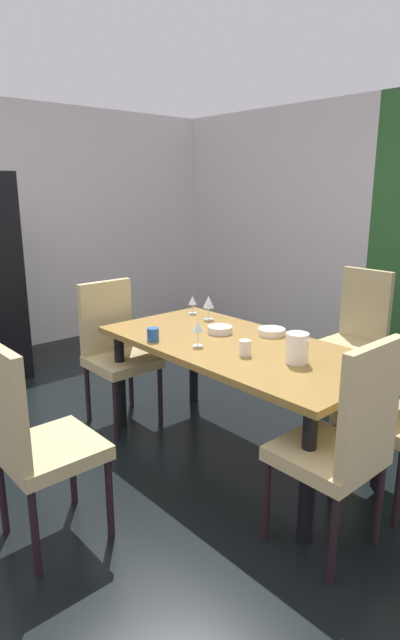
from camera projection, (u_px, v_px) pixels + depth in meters
name	position (u px, v px, depth m)	size (l,w,h in m)	color
ground_plane	(120.00, 454.00, 3.27)	(5.39, 5.97, 0.02)	black
back_panel_interior	(266.00, 225.00, 5.80)	(2.70, 0.10, 2.53)	silver
dining_table	(237.00, 357.00, 3.10)	(1.82, 0.89, 0.75)	olive
chair_left_near	(115.00, 346.00, 3.63)	(0.45, 0.44, 1.03)	tan
chair_head_far	(356.00, 332.00, 3.95)	(0.44, 0.45, 1.07)	tan
chair_head_near	(33.00, 437.00, 2.30)	(0.44, 0.44, 1.03)	tan
chair_right_near	(344.00, 441.00, 2.25)	(0.44, 0.44, 1.06)	tan
wine_glass_center	(193.00, 301.00, 3.79)	(0.07, 0.07, 0.14)	silver
wine_glass_south	(198.00, 328.00, 3.00)	(0.07, 0.07, 0.15)	silver
wine_glass_north	(209.00, 302.00, 3.61)	(0.08, 0.08, 0.18)	silver
serving_bowl_front	(271.00, 332.00, 3.25)	(0.18, 0.18, 0.04)	silver
serving_bowl_west	(220.00, 330.00, 3.30)	(0.16, 0.16, 0.05)	silver
cup_east	(383.00, 354.00, 2.74)	(0.07, 0.07, 0.10)	#AA8120
cup_rear	(245.00, 348.00, 2.85)	(0.07, 0.07, 0.09)	silver
cup_near_shelf	(153.00, 334.00, 3.12)	(0.08, 0.08, 0.08)	#265194
pitcher_corner	(297.00, 348.00, 2.72)	(0.14, 0.13, 0.17)	white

